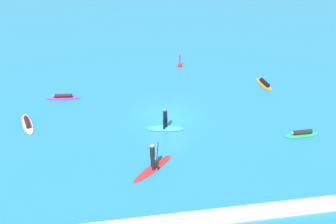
{
  "coord_description": "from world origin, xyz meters",
  "views": [
    {
      "loc": [
        -2.84,
        -20.11,
        13.06
      ],
      "look_at": [
        0.0,
        0.0,
        0.5
      ],
      "focal_mm": 33.48,
      "sensor_mm": 36.0,
      "label": 1
    }
  ],
  "objects": [
    {
      "name": "surfer_on_green_board",
      "position": [
        9.04,
        -3.61,
        0.14
      ],
      "size": [
        2.55,
        0.73,
        0.41
      ],
      "rotation": [
        0.0,
        0.0,
        3.17
      ],
      "color": "#23B266",
      "rests_on": "ground_plane"
    },
    {
      "name": "wave_crest",
      "position": [
        0.0,
        -9.78,
        0.09
      ],
      "size": [
        18.87,
        0.9,
        0.18
      ],
      "primitive_type": "cube",
      "color": "white",
      "rests_on": "ground_plane"
    },
    {
      "name": "ground_plane",
      "position": [
        0.0,
        0.0,
        0.0
      ],
      "size": [
        120.0,
        120.0,
        0.0
      ],
      "primitive_type": "plane",
      "color": "teal",
      "rests_on": "ground"
    },
    {
      "name": "surfer_on_purple_board",
      "position": [
        -8.44,
        4.26,
        0.15
      ],
      "size": [
        2.88,
        0.8,
        0.41
      ],
      "rotation": [
        0.0,
        0.0,
        3.07
      ],
      "color": "purple",
      "rests_on": "ground_plane"
    },
    {
      "name": "surfer_on_orange_board",
      "position": [
        9.59,
        4.36,
        0.15
      ],
      "size": [
        0.98,
        2.61,
        0.41
      ],
      "rotation": [
        0.0,
        0.0,
        1.65
      ],
      "color": "orange",
      "rests_on": "ground_plane"
    },
    {
      "name": "surfer_on_white_board",
      "position": [
        -10.52,
        0.53,
        0.13
      ],
      "size": [
        1.73,
        3.09,
        0.39
      ],
      "rotation": [
        0.0,
        0.0,
        1.94
      ],
      "color": "white",
      "rests_on": "ground_plane"
    },
    {
      "name": "surfer_on_teal_board",
      "position": [
        -0.42,
        -1.51,
        0.37
      ],
      "size": [
        2.76,
        1.17,
        1.74
      ],
      "rotation": [
        0.0,
        0.0,
        2.97
      ],
      "color": "#33C6CC",
      "rests_on": "ground_plane"
    },
    {
      "name": "marker_buoy",
      "position": [
        2.57,
        9.52,
        0.2
      ],
      "size": [
        0.45,
        0.45,
        1.36
      ],
      "color": "red",
      "rests_on": "ground_plane"
    },
    {
      "name": "surfer_on_red_board",
      "position": [
        -1.72,
        -5.62,
        0.48
      ],
      "size": [
        2.89,
        2.59,
        2.15
      ],
      "rotation": [
        0.0,
        0.0,
        0.71
      ],
      "color": "red",
      "rests_on": "ground_plane"
    }
  ]
}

